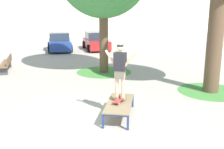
% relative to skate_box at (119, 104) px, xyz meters
% --- Properties ---
extents(ground_plane, '(120.00, 120.00, 0.00)m').
position_rel_skate_box_xyz_m(ground_plane, '(-0.67, -0.54, -0.41)').
color(ground_plane, '#B2AA9E').
extents(skate_box, '(1.29, 2.04, 0.46)m').
position_rel_skate_box_xyz_m(skate_box, '(0.00, 0.00, 0.00)').
color(skate_box, navy).
rests_on(skate_box, ground).
extents(skateboard, '(0.58, 0.79, 0.09)m').
position_rel_skate_box_xyz_m(skateboard, '(0.03, 0.09, 0.12)').
color(skateboard, '#B23333').
rests_on(skateboard, skate_box).
extents(skater, '(0.90, 0.57, 1.69)m').
position_rel_skate_box_xyz_m(skater, '(0.03, 0.09, 1.12)').
color(skater, beige).
rests_on(skater, skateboard).
extents(grass_patch_near_right, '(2.65, 2.65, 0.01)m').
position_rel_skate_box_xyz_m(grass_patch_near_right, '(4.19, 2.05, -0.41)').
color(grass_patch_near_right, '#47893D').
rests_on(grass_patch_near_right, ground).
extents(grass_patch_mid_back, '(2.97, 2.97, 0.01)m').
position_rel_skate_box_xyz_m(grass_patch_mid_back, '(0.30, 6.29, -0.41)').
color(grass_patch_mid_back, '#47893D').
rests_on(grass_patch_mid_back, ground).
extents(car_blue, '(2.17, 4.32, 1.50)m').
position_rel_skate_box_xyz_m(car_blue, '(-2.38, 14.86, 0.28)').
color(car_blue, '#28479E').
rests_on(car_blue, ground).
extents(car_red, '(2.21, 4.34, 1.50)m').
position_rel_skate_box_xyz_m(car_red, '(0.69, 14.96, 0.28)').
color(car_red, red).
rests_on(car_red, ground).
extents(park_bench, '(0.70, 2.43, 0.83)m').
position_rel_skate_box_xyz_m(park_bench, '(-4.94, 7.32, 0.03)').
color(park_bench, brown).
rests_on(park_bench, ground).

